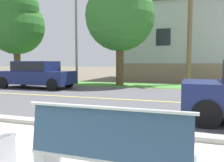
{
  "coord_description": "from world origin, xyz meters",
  "views": [
    {
      "loc": [
        2.03,
        -2.15,
        1.45
      ],
      "look_at": [
        0.2,
        3.24,
        1.0
      ],
      "focal_mm": 36.89,
      "sensor_mm": 36.0,
      "label": 1
    }
  ],
  "objects_px": {
    "car_navy_near": "(36,73)",
    "streetlamp": "(77,20)",
    "bench_right": "(110,153)",
    "shade_tree_far_left": "(17,22)",
    "shade_tree_left": "(122,11)"
  },
  "relations": [
    {
      "from": "car_navy_near",
      "to": "streetlamp",
      "type": "distance_m",
      "value": 4.86
    },
    {
      "from": "bench_right",
      "to": "streetlamp",
      "type": "bearing_deg",
      "value": 118.58
    },
    {
      "from": "bench_right",
      "to": "shade_tree_far_left",
      "type": "height_order",
      "value": "shade_tree_far_left"
    },
    {
      "from": "shade_tree_far_left",
      "to": "car_navy_near",
      "type": "bearing_deg",
      "value": -37.73
    },
    {
      "from": "car_navy_near",
      "to": "shade_tree_left",
      "type": "height_order",
      "value": "shade_tree_left"
    },
    {
      "from": "streetlamp",
      "to": "shade_tree_far_left",
      "type": "xyz_separation_m",
      "value": [
        -4.84,
        -0.25,
        0.09
      ]
    },
    {
      "from": "streetlamp",
      "to": "bench_right",
      "type": "bearing_deg",
      "value": -61.42
    },
    {
      "from": "shade_tree_far_left",
      "to": "streetlamp",
      "type": "bearing_deg",
      "value": 2.9
    },
    {
      "from": "streetlamp",
      "to": "shade_tree_left",
      "type": "relative_size",
      "value": 1.07
    },
    {
      "from": "streetlamp",
      "to": "shade_tree_left",
      "type": "xyz_separation_m",
      "value": [
        3.19,
        -0.22,
        0.32
      ]
    },
    {
      "from": "car_navy_near",
      "to": "shade_tree_far_left",
      "type": "relative_size",
      "value": 0.63
    },
    {
      "from": "bench_right",
      "to": "shade_tree_far_left",
      "type": "xyz_separation_m",
      "value": [
        -11.33,
        11.68,
        4.0
      ]
    },
    {
      "from": "bench_right",
      "to": "streetlamp",
      "type": "height_order",
      "value": "streetlamp"
    },
    {
      "from": "bench_right",
      "to": "shade_tree_left",
      "type": "bearing_deg",
      "value": 105.78
    },
    {
      "from": "car_navy_near",
      "to": "shade_tree_left",
      "type": "distance_m",
      "value": 6.42
    }
  ]
}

